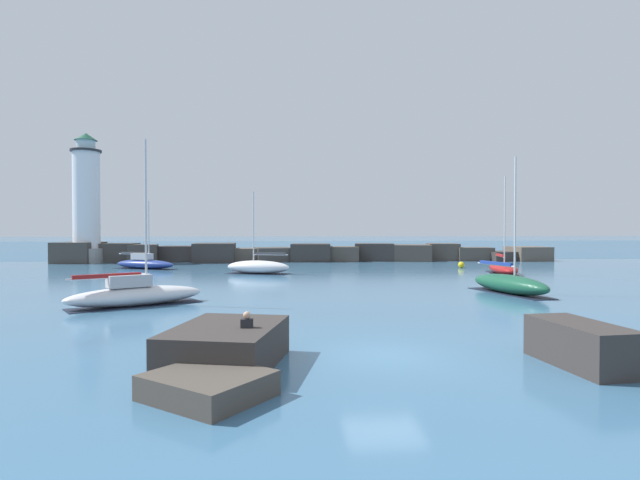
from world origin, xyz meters
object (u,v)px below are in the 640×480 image
sailboat_moored_0 (258,267)px  sailboat_moored_4 (135,294)px  person_on_rocks (247,337)px  sailboat_moored_2 (144,263)px  sailboat_moored_3 (509,284)px  lighthouse (86,206)px  sailboat_moored_1 (503,268)px  mooring_buoy_orange_near (461,265)px

sailboat_moored_0 → sailboat_moored_4: 19.90m
sailboat_moored_0 → person_on_rocks: (0.92, -31.69, 0.30)m
sailboat_moored_4 → person_on_rocks: size_ratio=5.35×
sailboat_moored_2 → sailboat_moored_3: sailboat_moored_3 is taller
sailboat_moored_3 → lighthouse: bearing=139.2°
sailboat_moored_1 → sailboat_moored_0: bearing=174.2°
sailboat_moored_2 → person_on_rocks: 40.62m
person_on_rocks → sailboat_moored_4: bearing=117.8°
sailboat_moored_0 → mooring_buoy_orange_near: size_ratio=8.72×
sailboat_moored_3 → sailboat_moored_2: bearing=141.6°
sailboat_moored_0 → mooring_buoy_orange_near: bearing=13.9°
sailboat_moored_3 → sailboat_moored_1: bearing=66.3°
sailboat_moored_1 → sailboat_moored_3: (-5.91, -13.48, 0.09)m
sailboat_moored_0 → sailboat_moored_1: size_ratio=0.85×
mooring_buoy_orange_near → person_on_rocks: 42.16m
sailboat_moored_2 → sailboat_moored_4: bearing=-76.4°
sailboat_moored_1 → sailboat_moored_4: (-28.12, -16.78, 0.08)m
sailboat_moored_0 → sailboat_moored_3: sailboat_moored_3 is taller
lighthouse → person_on_rocks: lighthouse is taller
sailboat_moored_0 → person_on_rocks: 31.70m
sailboat_moored_4 → person_on_rocks: bearing=-62.2°
mooring_buoy_orange_near → person_on_rocks: person_on_rocks is taller
sailboat_moored_0 → sailboat_moored_3: 22.78m
sailboat_moored_0 → sailboat_moored_3: bearing=-43.7°
sailboat_moored_2 → mooring_buoy_orange_near: bearing=-2.7°
sailboat_moored_3 → sailboat_moored_4: bearing=-171.6°
sailboat_moored_1 → sailboat_moored_3: 14.72m
mooring_buoy_orange_near → sailboat_moored_4: bearing=-138.0°
sailboat_moored_3 → mooring_buoy_orange_near: (4.80, 20.99, -0.29)m
sailboat_moored_2 → sailboat_moored_0: bearing=-29.6°
sailboat_moored_2 → sailboat_moored_1: bearing=-14.8°
mooring_buoy_orange_near → person_on_rocks: bearing=-118.8°
sailboat_moored_2 → person_on_rocks: bearing=-71.4°
lighthouse → sailboat_moored_0: bearing=-38.4°
sailboat_moored_4 → person_on_rocks: 14.30m
mooring_buoy_orange_near → sailboat_moored_2: bearing=177.3°
sailboat_moored_1 → sailboat_moored_3: bearing=-113.7°
sailboat_moored_2 → sailboat_moored_3: bearing=-38.4°
lighthouse → sailboat_moored_1: size_ratio=1.79×
sailboat_moored_0 → sailboat_moored_2: (-12.02, 6.82, -0.05)m
sailboat_moored_0 → sailboat_moored_4: bearing=-106.8°
mooring_buoy_orange_near → sailboat_moored_0: bearing=-166.1°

